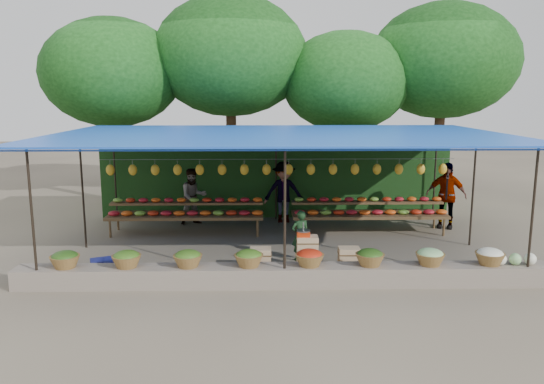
{
  "coord_description": "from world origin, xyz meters",
  "views": [
    {
      "loc": [
        -0.46,
        -12.78,
        3.76
      ],
      "look_at": [
        -0.18,
        0.2,
        1.34
      ],
      "focal_mm": 35.0,
      "sensor_mm": 36.0,
      "label": 1
    }
  ],
  "objects_px": {
    "blue_crate_back": "(118,266)",
    "weighing_scale": "(303,233)",
    "blue_crate_front": "(104,266)",
    "vendor_seated": "(300,235)",
    "crate_counter": "(306,257)"
  },
  "relations": [
    {
      "from": "weighing_scale",
      "to": "blue_crate_back",
      "type": "height_order",
      "value": "weighing_scale"
    },
    {
      "from": "crate_counter",
      "to": "weighing_scale",
      "type": "height_order",
      "value": "weighing_scale"
    },
    {
      "from": "blue_crate_back",
      "to": "crate_counter",
      "type": "bearing_deg",
      "value": -14.12
    },
    {
      "from": "crate_counter",
      "to": "weighing_scale",
      "type": "bearing_deg",
      "value": -180.0
    },
    {
      "from": "weighing_scale",
      "to": "blue_crate_front",
      "type": "height_order",
      "value": "weighing_scale"
    },
    {
      "from": "blue_crate_front",
      "to": "blue_crate_back",
      "type": "bearing_deg",
      "value": -27.63
    },
    {
      "from": "blue_crate_back",
      "to": "weighing_scale",
      "type": "bearing_deg",
      "value": -14.1
    },
    {
      "from": "blue_crate_front",
      "to": "blue_crate_back",
      "type": "xyz_separation_m",
      "value": [
        0.31,
        -0.04,
        0.01
      ]
    },
    {
      "from": "crate_counter",
      "to": "vendor_seated",
      "type": "bearing_deg",
      "value": 95.03
    },
    {
      "from": "vendor_seated",
      "to": "blue_crate_back",
      "type": "height_order",
      "value": "vendor_seated"
    },
    {
      "from": "blue_crate_front",
      "to": "weighing_scale",
      "type": "bearing_deg",
      "value": -19.8
    },
    {
      "from": "weighing_scale",
      "to": "blue_crate_back",
      "type": "xyz_separation_m",
      "value": [
        -3.93,
        -0.11,
        -0.68
      ]
    },
    {
      "from": "vendor_seated",
      "to": "blue_crate_back",
      "type": "relative_size",
      "value": 2.08
    },
    {
      "from": "crate_counter",
      "to": "vendor_seated",
      "type": "distance_m",
      "value": 0.81
    },
    {
      "from": "blue_crate_front",
      "to": "vendor_seated",
      "type": "bearing_deg",
      "value": -9.6
    }
  ]
}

